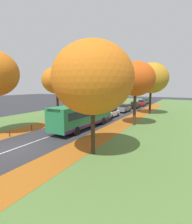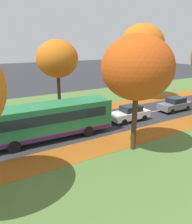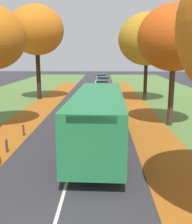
{
  "view_description": "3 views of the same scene",
  "coord_description": "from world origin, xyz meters",
  "px_view_note": "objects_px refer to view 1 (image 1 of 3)",
  "views": [
    {
      "loc": [
        12.56,
        -8.97,
        5.15
      ],
      "look_at": [
        2.07,
        10.64,
        1.87
      ],
      "focal_mm": 28.0,
      "sensor_mm": 36.0,
      "label": 1
    },
    {
      "loc": [
        17.82,
        3.57,
        7.67
      ],
      "look_at": [
        1.62,
        13.2,
        1.79
      ],
      "focal_mm": 35.0,
      "sensor_mm": 36.0,
      "label": 2
    },
    {
      "loc": [
        1.42,
        -4.73,
        4.93
      ],
      "look_at": [
        1.04,
        9.45,
        1.87
      ],
      "focal_mm": 42.0,
      "sensor_mm": 36.0,
      "label": 3
    }
  ],
  "objects_px": {
    "tree_left_mid": "(95,75)",
    "car_red_fourth_in_line": "(142,103)",
    "car_white_lead": "(111,113)",
    "car_black_third_in_line": "(135,105)",
    "tree_right_near": "(136,79)",
    "bollard_third": "(9,134)",
    "tree_right_nearest": "(93,78)",
    "tree_right_mid": "(151,78)",
    "bollard_sixth": "(63,119)",
    "bollard_fifth": "(49,123)",
    "car_green_trailing": "(145,101)",
    "car_grey_following": "(124,108)",
    "bollard_fourth": "(32,128)",
    "tree_left_near": "(57,80)",
    "bus": "(84,115)"
  },
  "relations": [
    {
      "from": "tree_left_mid",
      "to": "bollard_third",
      "type": "relative_size",
      "value": 17.55
    },
    {
      "from": "tree_right_mid",
      "to": "car_red_fourth_in_line",
      "type": "xyz_separation_m",
      "value": [
        -4.65,
        12.82,
        -5.84
      ]
    },
    {
      "from": "tree_right_nearest",
      "to": "car_white_lead",
      "type": "relative_size",
      "value": 2.0
    },
    {
      "from": "bollard_third",
      "to": "bollard_fifth",
      "type": "bearing_deg",
      "value": 90.23
    },
    {
      "from": "bollard_fifth",
      "to": "car_grey_following",
      "type": "xyz_separation_m",
      "value": [
        4.64,
        16.47,
        0.46
      ]
    },
    {
      "from": "tree_right_near",
      "to": "car_white_lead",
      "type": "xyz_separation_m",
      "value": [
        -5.13,
        3.85,
        -5.29
      ]
    },
    {
      "from": "bollard_sixth",
      "to": "bollard_fifth",
      "type": "bearing_deg",
      "value": -90.22
    },
    {
      "from": "tree_right_nearest",
      "to": "bollard_third",
      "type": "bearing_deg",
      "value": -179.73
    },
    {
      "from": "bollard_fifth",
      "to": "car_green_trailing",
      "type": "bearing_deg",
      "value": 82.45
    },
    {
      "from": "tree_right_mid",
      "to": "car_red_fourth_in_line",
      "type": "distance_m",
      "value": 14.84
    },
    {
      "from": "bus",
      "to": "car_black_third_in_line",
      "type": "xyz_separation_m",
      "value": [
        0.14,
        22.35,
        -0.89
      ]
    },
    {
      "from": "bollard_fourth",
      "to": "bollard_sixth",
      "type": "relative_size",
      "value": 0.92
    },
    {
      "from": "bollard_sixth",
      "to": "car_white_lead",
      "type": "bearing_deg",
      "value": 55.15
    },
    {
      "from": "car_green_trailing",
      "to": "car_white_lead",
      "type": "bearing_deg",
      "value": -90.09
    },
    {
      "from": "car_white_lead",
      "to": "bollard_fourth",
      "type": "bearing_deg",
      "value": -110.52
    },
    {
      "from": "bollard_fifth",
      "to": "car_red_fourth_in_line",
      "type": "distance_m",
      "value": 29.83
    },
    {
      "from": "bollard_fourth",
      "to": "car_grey_following",
      "type": "xyz_separation_m",
      "value": [
        4.65,
        19.37,
        0.49
      ]
    },
    {
      "from": "tree_right_nearest",
      "to": "car_green_trailing",
      "type": "xyz_separation_m",
      "value": [
        -5.14,
        41.28,
        -4.93
      ]
    },
    {
      "from": "tree_right_mid",
      "to": "car_white_lead",
      "type": "bearing_deg",
      "value": -125.7
    },
    {
      "from": "tree_left_mid",
      "to": "car_white_lead",
      "type": "xyz_separation_m",
      "value": [
        7.04,
        -7.45,
        -6.83
      ]
    },
    {
      "from": "tree_left_near",
      "to": "bollard_fourth",
      "type": "height_order",
      "value": "tree_left_near"
    },
    {
      "from": "bollard_fifth",
      "to": "tree_right_near",
      "type": "bearing_deg",
      "value": 30.35
    },
    {
      "from": "bollard_third",
      "to": "car_white_lead",
      "type": "height_order",
      "value": "car_white_lead"
    },
    {
      "from": "tree_right_nearest",
      "to": "car_grey_following",
      "type": "bearing_deg",
      "value": 103.2
    },
    {
      "from": "tree_left_mid",
      "to": "car_red_fourth_in_line",
      "type": "distance_m",
      "value": 15.94
    },
    {
      "from": "tree_right_near",
      "to": "bollard_third",
      "type": "xyz_separation_m",
      "value": [
        -9.77,
        -11.54,
        -5.8
      ]
    },
    {
      "from": "tree_right_mid",
      "to": "car_black_third_in_line",
      "type": "bearing_deg",
      "value": 125.15
    },
    {
      "from": "tree_left_mid",
      "to": "bollard_fourth",
      "type": "bearing_deg",
      "value": -83.24
    },
    {
      "from": "tree_right_nearest",
      "to": "car_white_lead",
      "type": "bearing_deg",
      "value": 108.66
    },
    {
      "from": "bollard_third",
      "to": "car_black_third_in_line",
      "type": "xyz_separation_m",
      "value": [
        4.87,
        29.19,
        0.52
      ]
    },
    {
      "from": "tree_right_nearest",
      "to": "tree_right_mid",
      "type": "relative_size",
      "value": 0.89
    },
    {
      "from": "tree_right_near",
      "to": "tree_right_mid",
      "type": "relative_size",
      "value": 0.89
    },
    {
      "from": "bus",
      "to": "car_white_lead",
      "type": "bearing_deg",
      "value": 90.5
    },
    {
      "from": "bus",
      "to": "car_green_trailing",
      "type": "height_order",
      "value": "bus"
    },
    {
      "from": "bollard_fifth",
      "to": "bollard_sixth",
      "type": "bearing_deg",
      "value": 89.78
    },
    {
      "from": "tree_right_mid",
      "to": "bus",
      "type": "height_order",
      "value": "tree_right_mid"
    },
    {
      "from": "car_white_lead",
      "to": "bollard_fifth",
      "type": "bearing_deg",
      "value": -115.96
    },
    {
      "from": "tree_left_mid",
      "to": "bollard_fourth",
      "type": "xyz_separation_m",
      "value": [
        2.36,
        -19.95,
        -7.31
      ]
    },
    {
      "from": "bollard_fourth",
      "to": "car_red_fourth_in_line",
      "type": "relative_size",
      "value": 0.15
    },
    {
      "from": "tree_left_near",
      "to": "car_red_fourth_in_line",
      "type": "bearing_deg",
      "value": 73.21
    },
    {
      "from": "car_white_lead",
      "to": "bollard_sixth",
      "type": "bearing_deg",
      "value": -124.85
    },
    {
      "from": "car_black_third_in_line",
      "to": "car_green_trailing",
      "type": "bearing_deg",
      "value": 90.84
    },
    {
      "from": "tree_left_mid",
      "to": "bollard_fifth",
      "type": "relative_size",
      "value": 14.76
    },
    {
      "from": "car_grey_following",
      "to": "bollard_third",
      "type": "bearing_deg",
      "value": -101.71
    },
    {
      "from": "car_white_lead",
      "to": "car_black_third_in_line",
      "type": "xyz_separation_m",
      "value": [
        0.22,
        13.8,
        0.0
      ]
    },
    {
      "from": "tree_right_near",
      "to": "car_black_third_in_line",
      "type": "bearing_deg",
      "value": 105.54
    },
    {
      "from": "tree_right_nearest",
      "to": "tree_right_mid",
      "type": "bearing_deg",
      "value": 90.42
    },
    {
      "from": "tree_left_near",
      "to": "bollard_fifth",
      "type": "bearing_deg",
      "value": -62.54
    },
    {
      "from": "bollard_fifth",
      "to": "car_black_third_in_line",
      "type": "relative_size",
      "value": 0.17
    },
    {
      "from": "car_grey_following",
      "to": "car_red_fourth_in_line",
      "type": "relative_size",
      "value": 1.0
    }
  ]
}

